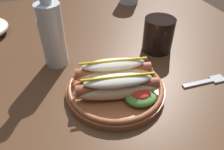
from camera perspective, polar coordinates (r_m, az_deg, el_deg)
name	(u,v)px	position (r m, az deg, el deg)	size (l,w,h in m)	color
dining_table	(90,71)	(0.74, -5.84, 0.95)	(1.21, 1.03, 0.74)	#51331E
hot_dog_plate	(117,84)	(0.51, 1.22, -2.45)	(0.24, 0.24, 0.08)	#9E5633
fork	(207,81)	(0.61, 24.08, -1.53)	(0.12, 0.03, 0.00)	silver
soda_cup	(158,35)	(0.67, 12.24, 10.46)	(0.09, 0.09, 0.10)	black
glass_bottle	(52,33)	(0.59, -15.77, 10.84)	(0.06, 0.06, 0.25)	silver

